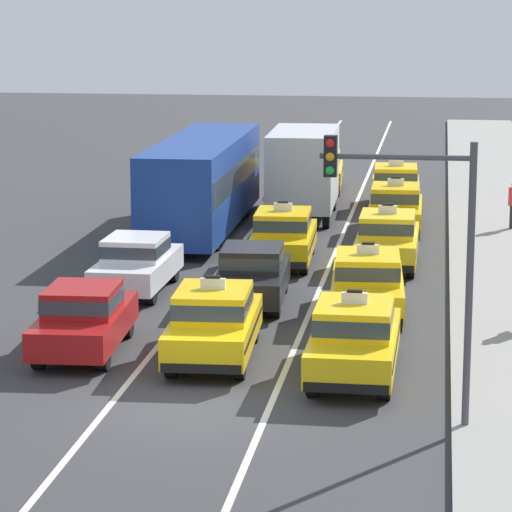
{
  "coord_description": "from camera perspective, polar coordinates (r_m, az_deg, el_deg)",
  "views": [
    {
      "loc": [
        4.86,
        -24.7,
        8.16
      ],
      "look_at": [
        0.08,
        8.93,
        1.3
      ],
      "focal_mm": 91.92,
      "sensor_mm": 36.0,
      "label": 1
    }
  ],
  "objects": [
    {
      "name": "taxi_center_fifth",
      "position": [
        54.85,
        2.81,
        3.78
      ],
      "size": [
        2.05,
        4.65,
        1.96
      ],
      "color": "black",
      "rests_on": "ground"
    },
    {
      "name": "bus_left_third",
      "position": [
        45.25,
        -2.34,
        3.35
      ],
      "size": [
        2.62,
        11.22,
        3.22
      ],
      "color": "black",
      "rests_on": "ground"
    },
    {
      "name": "sedan_left_nearest",
      "position": [
        30.3,
        -7.5,
        -2.65
      ],
      "size": [
        1.99,
        4.39,
        1.58
      ],
      "color": "black",
      "rests_on": "ground"
    },
    {
      "name": "taxi_right_fifth",
      "position": [
        50.45,
        6.1,
        3.06
      ],
      "size": [
        1.96,
        4.62,
        1.96
      ],
      "color": "black",
      "rests_on": "ground"
    },
    {
      "name": "taxi_right_third",
      "position": [
        39.59,
        5.74,
        0.76
      ],
      "size": [
        1.83,
        4.56,
        1.96
      ],
      "color": "black",
      "rests_on": "ground"
    },
    {
      "name": "ground_plane",
      "position": [
        26.46,
        -2.92,
        -6.56
      ],
      "size": [
        160.0,
        160.0,
        0.0
      ],
      "primitive_type": "plane",
      "color": "#353538"
    },
    {
      "name": "traffic_light_pole",
      "position": [
        24.3,
        7.08,
        1.05
      ],
      "size": [
        2.87,
        0.33,
        5.58
      ],
      "color": "#47474C",
      "rests_on": "ground"
    },
    {
      "name": "taxi_center_nearest",
      "position": [
        29.51,
        -1.85,
        -2.87
      ],
      "size": [
        2.02,
        4.64,
        1.96
      ],
      "color": "black",
      "rests_on": "ground"
    },
    {
      "name": "taxi_center_third",
      "position": [
        39.88,
        1.19,
        0.89
      ],
      "size": [
        1.98,
        4.62,
        1.96
      ],
      "color": "black",
      "rests_on": "ground"
    },
    {
      "name": "sedan_left_second",
      "position": [
        36.25,
        -5.23,
        -0.26
      ],
      "size": [
        1.79,
        4.31,
        1.58
      ],
      "color": "black",
      "rests_on": "ground"
    },
    {
      "name": "sedan_center_second",
      "position": [
        34.69,
        -0.16,
        -0.75
      ],
      "size": [
        1.98,
        4.39,
        1.58
      ],
      "color": "black",
      "rests_on": "ground"
    },
    {
      "name": "taxi_right_nearest",
      "position": [
        28.21,
        4.3,
        -3.57
      ],
      "size": [
        1.84,
        4.57,
        1.96
      ],
      "color": "black",
      "rests_on": "ground"
    },
    {
      "name": "lane_stripe_center_right",
      "position": [
        45.55,
        3.86,
        1.08
      ],
      "size": [
        0.14,
        80.0,
        0.01
      ],
      "primitive_type": "cube",
      "color": "silver",
      "rests_on": "ground"
    },
    {
      "name": "taxi_right_second",
      "position": [
        33.48,
        4.87,
        -1.19
      ],
      "size": [
        2.05,
        4.65,
        1.96
      ],
      "color": "black",
      "rests_on": "ground"
    },
    {
      "name": "taxi_right_fourth",
      "position": [
        45.33,
        6.09,
        2.11
      ],
      "size": [
        1.87,
        4.58,
        1.96
      ],
      "color": "black",
      "rests_on": "ground"
    },
    {
      "name": "box_truck_center_fourth",
      "position": [
        48.28,
        2.14,
        3.82
      ],
      "size": [
        2.43,
        7.01,
        3.27
      ],
      "color": "black",
      "rests_on": "ground"
    },
    {
      "name": "lane_stripe_left_center",
      "position": [
        45.89,
        -0.13,
        1.18
      ],
      "size": [
        0.14,
        80.0,
        0.01
      ],
      "primitive_type": "cube",
      "color": "silver",
      "rests_on": "ground"
    }
  ]
}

